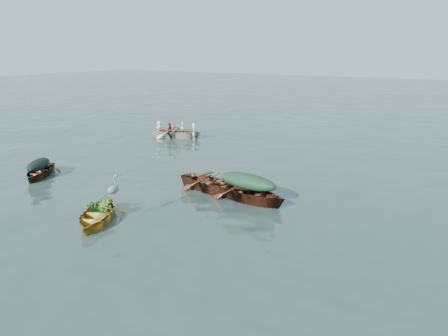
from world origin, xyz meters
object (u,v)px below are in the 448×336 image
object	(u,v)px
rowed_boat	(177,138)
heron	(114,194)
green_tarp_boat	(247,201)
dark_covered_boat	(40,177)
yellow_dinghy	(97,222)
open_wooden_boat	(215,192)

from	to	relation	value
rowed_boat	heron	world-z (taller)	heron
green_tarp_boat	heron	xyz separation A→B (m)	(-2.43, -3.67, 0.86)
dark_covered_boat	heron	distance (m)	6.37
yellow_dinghy	open_wooden_boat	size ratio (longest dim) A/B	0.71
rowed_boat	heron	xyz separation A→B (m)	(6.21, -11.00, 0.86)
green_tarp_boat	rowed_boat	distance (m)	11.33
dark_covered_boat	open_wooden_boat	bearing A→B (deg)	-17.08
green_tarp_boat	heron	size ratio (longest dim) A/B	4.42
open_wooden_boat	yellow_dinghy	bearing A→B (deg)	170.41
yellow_dinghy	heron	xyz separation A→B (m)	(0.45, 0.32, 0.86)
yellow_dinghy	open_wooden_boat	xyz separation A→B (m)	(1.46, 4.18, 0.00)
dark_covered_boat	yellow_dinghy	bearing A→B (deg)	-54.16
dark_covered_boat	heron	world-z (taller)	heron
rowed_boat	heron	distance (m)	12.66
green_tarp_boat	open_wooden_boat	world-z (taller)	open_wooden_boat
green_tarp_boat	yellow_dinghy	bearing A→B (deg)	151.57
yellow_dinghy	green_tarp_boat	size ratio (longest dim) A/B	0.73
open_wooden_boat	dark_covered_boat	bearing A→B (deg)	115.61
dark_covered_boat	open_wooden_boat	distance (m)	7.33
dark_covered_boat	green_tarp_boat	distance (m)	8.67
dark_covered_boat	green_tarp_boat	world-z (taller)	green_tarp_boat
dark_covered_boat	heron	size ratio (longest dim) A/B	3.35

